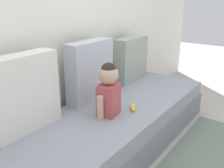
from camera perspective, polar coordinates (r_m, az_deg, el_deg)
The scene contains 8 objects.
ground_plane at distance 2.57m, azimuth 1.18°, elevation -13.53°, with size 12.00×12.00×0.00m, color #B2ADA3.
back_wall at distance 2.53m, azimuth -9.25°, elevation 12.60°, with size 5.63×0.10×2.22m, color silver.
couch at distance 2.47m, azimuth 1.22°, elevation -9.56°, with size 2.43×0.85×0.41m.
throw_pillow_left at distance 1.98m, azimuth -19.31°, elevation -2.09°, with size 0.55×0.16×0.59m, color silver.
throw_pillow_center at distance 2.46m, azimuth -4.94°, elevation 2.96°, with size 0.54×0.16×0.58m, color #B2BCC6.
throw_pillow_right at distance 3.06m, azimuth 4.38°, elevation 5.62°, with size 0.50×0.16×0.52m, color #99A393.
toddler at distance 2.13m, azimuth -0.76°, elevation -1.07°, with size 0.29×0.19×0.47m.
banana at distance 2.32m, azimuth 4.72°, elevation -5.22°, with size 0.17×0.04×0.04m, color yellow.
Camera 1 is at (-1.78, -1.23, 1.40)m, focal length 40.30 mm.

